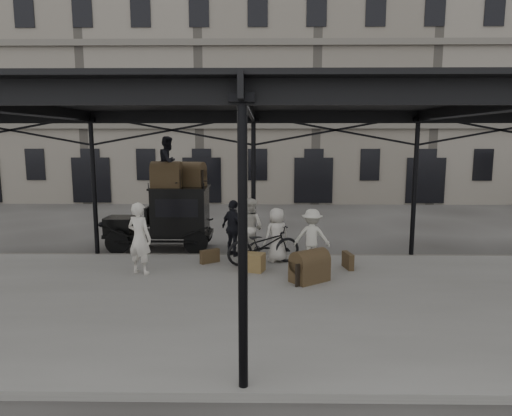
{
  "coord_description": "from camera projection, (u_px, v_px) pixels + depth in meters",
  "views": [
    {
      "loc": [
        0.28,
        -12.12,
        3.82
      ],
      "look_at": [
        0.08,
        1.6,
        1.7
      ],
      "focal_mm": 32.0,
      "sensor_mm": 36.0,
      "label": 1
    }
  ],
  "objects": [
    {
      "name": "ground",
      "position": [
        252.0,
        278.0,
        12.56
      ],
      "size": [
        120.0,
        120.0,
        0.0
      ],
      "primitive_type": "plane",
      "color": "#383533",
      "rests_on": "ground"
    },
    {
      "name": "porter_official",
      "position": [
        233.0,
        228.0,
        14.19
      ],
      "size": [
        1.02,
        1.05,
        1.76
      ],
      "primitive_type": "imported",
      "rotation": [
        0.0,
        0.0,
        2.32
      ],
      "color": "black",
      "rests_on": "platform"
    },
    {
      "name": "porter_roof",
      "position": [
        168.0,
        162.0,
        15.22
      ],
      "size": [
        0.82,
        0.95,
        1.69
      ],
      "primitive_type": "imported",
      "rotation": [
        0.0,
        0.0,
        1.32
      ],
      "color": "black",
      "rests_on": "taxi"
    },
    {
      "name": "porter_centre",
      "position": [
        277.0,
        235.0,
        13.54
      ],
      "size": [
        0.94,
        0.83,
        1.62
      ],
      "primitive_type": "imported",
      "rotation": [
        0.0,
        0.0,
        3.64
      ],
      "color": "beige",
      "rests_on": "platform"
    },
    {
      "name": "wicker_hamper",
      "position": [
        253.0,
        262.0,
        12.65
      ],
      "size": [
        0.71,
        0.61,
        0.5
      ],
      "primitive_type": "cube",
      "rotation": [
        0.0,
        0.0,
        -0.32
      ],
      "color": "olive",
      "rests_on": "platform"
    },
    {
      "name": "steamer_trunk_roof_far",
      "position": [
        191.0,
        176.0,
        15.59
      ],
      "size": [
        1.07,
        0.82,
        0.69
      ],
      "primitive_type": null,
      "rotation": [
        0.0,
        0.0,
        -0.29
      ],
      "color": "#412E1E",
      "rests_on": "taxi"
    },
    {
      "name": "suitcase_upright",
      "position": [
        348.0,
        261.0,
        12.91
      ],
      "size": [
        0.25,
        0.62,
        0.45
      ],
      "primitive_type": "cube",
      "rotation": [
        0.0,
        0.0,
        0.18
      ],
      "color": "#412E1E",
      "rests_on": "platform"
    },
    {
      "name": "steamer_trunk_roof_near",
      "position": [
        166.0,
        177.0,
        15.15
      ],
      "size": [
        1.0,
        0.63,
        0.72
      ],
      "primitive_type": null,
      "rotation": [
        0.0,
        0.0,
        -0.03
      ],
      "color": "#412E1E",
      "rests_on": "taxi"
    },
    {
      "name": "suitcase_flat",
      "position": [
        210.0,
        256.0,
        13.48
      ],
      "size": [
        0.58,
        0.47,
        0.4
      ],
      "primitive_type": "cube",
      "rotation": [
        0.0,
        0.0,
        0.62
      ],
      "color": "#412E1E",
      "rests_on": "platform"
    },
    {
      "name": "porter_right",
      "position": [
        312.0,
        236.0,
        13.33
      ],
      "size": [
        1.15,
        0.8,
        1.62
      ],
      "primitive_type": "imported",
      "rotation": [
        0.0,
        0.0,
        2.94
      ],
      "color": "beige",
      "rests_on": "platform"
    },
    {
      "name": "bicycle",
      "position": [
        264.0,
        245.0,
        13.31
      ],
      "size": [
        2.33,
        1.42,
        1.16
      ],
      "primitive_type": "imported",
      "rotation": [
        0.0,
        0.0,
        1.89
      ],
      "color": "black",
      "rests_on": "platform"
    },
    {
      "name": "canopy",
      "position": [
        250.0,
        102.0,
        10.16
      ],
      "size": [
        22.5,
        9.0,
        4.74
      ],
      "color": "black",
      "rests_on": "ground"
    },
    {
      "name": "steamer_trunk_platform",
      "position": [
        310.0,
        268.0,
        11.72
      ],
      "size": [
        1.11,
        1.03,
        0.7
      ],
      "primitive_type": null,
      "rotation": [
        0.0,
        0.0,
        0.63
      ],
      "color": "#412E1E",
      "rests_on": "platform"
    },
    {
      "name": "porter_left",
      "position": [
        139.0,
        238.0,
        12.32
      ],
      "size": [
        0.84,
        0.72,
        1.96
      ],
      "primitive_type": "imported",
      "rotation": [
        0.0,
        0.0,
        2.73
      ],
      "color": "beige",
      "rests_on": "platform"
    },
    {
      "name": "porter_midleft",
      "position": [
        250.0,
        227.0,
        14.18
      ],
      "size": [
        1.13,
        1.09,
        1.84
      ],
      "primitive_type": "imported",
      "rotation": [
        0.0,
        0.0,
        2.5
      ],
      "color": "beige",
      "rests_on": "platform"
    },
    {
      "name": "building_frontage",
      "position": [
        258.0,
        88.0,
        29.28
      ],
      "size": [
        64.0,
        8.0,
        14.0
      ],
      "primitive_type": "cube",
      "color": "slate",
      "rests_on": "ground"
    },
    {
      "name": "platform",
      "position": [
        250.0,
        301.0,
        10.58
      ],
      "size": [
        28.0,
        8.0,
        0.15
      ],
      "primitive_type": "cube",
      "color": "slate",
      "rests_on": "ground"
    },
    {
      "name": "taxi",
      "position": [
        172.0,
        215.0,
        15.6
      ],
      "size": [
        3.65,
        1.55,
        2.18
      ],
      "color": "black",
      "rests_on": "ground"
    }
  ]
}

